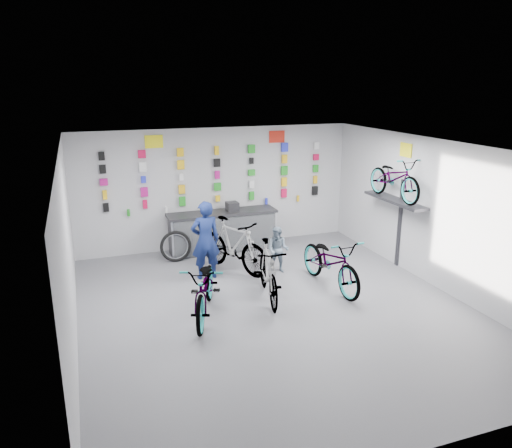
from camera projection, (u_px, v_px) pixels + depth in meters
name	position (u px, v px, depth m)	size (l,w,h in m)	color
floor	(276.00, 309.00, 9.29)	(8.00, 8.00, 0.00)	#57575D
ceiling	(278.00, 148.00, 8.45)	(8.00, 8.00, 0.00)	white
wall_back	(217.00, 188.00, 12.49)	(7.00, 7.00, 0.00)	#B7B7B9
wall_front	(419.00, 337.00, 5.25)	(7.00, 7.00, 0.00)	#B7B7B9
wall_left	(68.00, 255.00, 7.73)	(8.00, 8.00, 0.00)	#B7B7B9
wall_right	(438.00, 215.00, 10.01)	(8.00, 8.00, 0.00)	#B7B7B9
counter	(223.00, 232.00, 12.35)	(2.70, 0.66, 1.00)	black
merch_wall	(219.00, 176.00, 12.34)	(5.57, 0.08, 1.56)	black
wall_bracket	(396.00, 204.00, 11.05)	(0.39, 1.90, 2.00)	#333338
sign_left	(154.00, 142.00, 11.64)	(0.42, 0.02, 0.30)	#FFF318
sign_right	(277.00, 137.00, 12.65)	(0.42, 0.02, 0.30)	red
sign_side	(406.00, 150.00, 10.76)	(0.02, 0.40, 0.30)	#FFF318
bike_left	(206.00, 288.00, 8.88)	(0.72, 2.06, 1.08)	gray
bike_center	(268.00, 272.00, 9.57)	(0.53, 1.88, 1.13)	gray
bike_right	(331.00, 262.00, 10.13)	(0.73, 2.11, 1.11)	gray
bike_service	(234.00, 245.00, 10.99)	(0.57, 2.00, 1.20)	gray
bike_wall	(395.00, 178.00, 10.86)	(0.63, 1.80, 0.95)	gray
clerk	(205.00, 240.00, 10.54)	(0.62, 0.41, 1.70)	#111E51
customer	(278.00, 250.00, 10.96)	(0.50, 0.39, 1.03)	slate
spare_wheel	(176.00, 246.00, 11.65)	(0.74, 0.18, 0.74)	black
register	(232.00, 206.00, 12.27)	(0.28, 0.30, 0.22)	black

